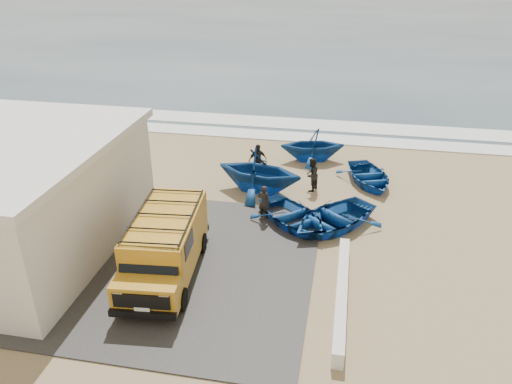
{
  "coord_description": "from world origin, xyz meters",
  "views": [
    {
      "loc": [
        4.71,
        -16.25,
        10.42
      ],
      "look_at": [
        1.24,
        1.94,
        1.2
      ],
      "focal_mm": 35.0,
      "sensor_mm": 36.0,
      "label": 1
    }
  ],
  "objects_px": {
    "boat_far_left": "(312,145)",
    "fisherman_middle": "(312,175)",
    "parapet": "(341,294)",
    "van": "(165,244)",
    "boat_mid_right": "(369,176)",
    "boat_near_left": "(293,217)",
    "boat_near_right": "(333,218)",
    "boat_mid_left": "(259,171)",
    "fisherman_back": "(258,160)",
    "fisherman_front": "(264,202)",
    "building": "(2,196)"
  },
  "relations": [
    {
      "from": "fisherman_back",
      "to": "parapet",
      "type": "bearing_deg",
      "value": -98.97
    },
    {
      "from": "building",
      "to": "boat_far_left",
      "type": "bearing_deg",
      "value": 45.31
    },
    {
      "from": "boat_mid_right",
      "to": "fisherman_front",
      "type": "bearing_deg",
      "value": -155.19
    },
    {
      "from": "boat_mid_right",
      "to": "boat_mid_left",
      "type": "bearing_deg",
      "value": -179.86
    },
    {
      "from": "boat_near_left",
      "to": "fisherman_middle",
      "type": "xyz_separation_m",
      "value": [
        0.43,
        3.38,
        0.42
      ]
    },
    {
      "from": "boat_near_right",
      "to": "building",
      "type": "bearing_deg",
      "value": -123.51
    },
    {
      "from": "boat_mid_right",
      "to": "fisherman_middle",
      "type": "bearing_deg",
      "value": -174.34
    },
    {
      "from": "parapet",
      "to": "boat_mid_left",
      "type": "distance_m",
      "value": 8.5
    },
    {
      "from": "boat_near_left",
      "to": "fisherman_back",
      "type": "xyz_separation_m",
      "value": [
        -2.35,
        4.56,
        0.44
      ]
    },
    {
      "from": "boat_near_right",
      "to": "fisherman_front",
      "type": "height_order",
      "value": "fisherman_front"
    },
    {
      "from": "parapet",
      "to": "van",
      "type": "xyz_separation_m",
      "value": [
        -6.07,
        0.39,
        0.94
      ]
    },
    {
      "from": "boat_near_left",
      "to": "boat_near_right",
      "type": "distance_m",
      "value": 1.6
    },
    {
      "from": "building",
      "to": "van",
      "type": "bearing_deg",
      "value": -5.42
    },
    {
      "from": "boat_mid_left",
      "to": "boat_far_left",
      "type": "bearing_deg",
      "value": -14.8
    },
    {
      "from": "boat_near_left",
      "to": "boat_mid_left",
      "type": "distance_m",
      "value": 3.5
    },
    {
      "from": "van",
      "to": "boat_mid_right",
      "type": "distance_m",
      "value": 11.35
    },
    {
      "from": "building",
      "to": "fisherman_middle",
      "type": "relative_size",
      "value": 5.83
    },
    {
      "from": "building",
      "to": "fisherman_front",
      "type": "bearing_deg",
      "value": 23.38
    },
    {
      "from": "boat_far_left",
      "to": "fisherman_front",
      "type": "xyz_separation_m",
      "value": [
        -1.43,
        -6.7,
        -0.12
      ]
    },
    {
      "from": "boat_far_left",
      "to": "fisherman_middle",
      "type": "xyz_separation_m",
      "value": [
        0.28,
        -3.65,
        -0.08
      ]
    },
    {
      "from": "boat_mid_left",
      "to": "fisherman_back",
      "type": "height_order",
      "value": "boat_mid_left"
    },
    {
      "from": "building",
      "to": "boat_mid_left",
      "type": "distance_m",
      "value": 10.64
    },
    {
      "from": "boat_far_left",
      "to": "fisherman_back",
      "type": "relative_size",
      "value": 2.02
    },
    {
      "from": "van",
      "to": "fisherman_back",
      "type": "relative_size",
      "value": 3.28
    },
    {
      "from": "parapet",
      "to": "fisherman_back",
      "type": "distance_m",
      "value": 10.21
    },
    {
      "from": "fisherman_back",
      "to": "boat_near_left",
      "type": "bearing_deg",
      "value": -97.79
    },
    {
      "from": "parapet",
      "to": "boat_mid_right",
      "type": "distance_m",
      "value": 9.3
    },
    {
      "from": "boat_mid_left",
      "to": "fisherman_front",
      "type": "relative_size",
      "value": 2.64
    },
    {
      "from": "boat_near_left",
      "to": "boat_mid_left",
      "type": "xyz_separation_m",
      "value": [
        -1.95,
        2.82,
        0.67
      ]
    },
    {
      "from": "fisherman_front",
      "to": "fisherman_middle",
      "type": "relative_size",
      "value": 0.95
    },
    {
      "from": "building",
      "to": "boat_mid_right",
      "type": "height_order",
      "value": "building"
    },
    {
      "from": "fisherman_front",
      "to": "fisherman_back",
      "type": "bearing_deg",
      "value": -57.38
    },
    {
      "from": "boat_near_left",
      "to": "boat_near_right",
      "type": "xyz_separation_m",
      "value": [
        1.59,
        0.12,
        0.04
      ]
    },
    {
      "from": "van",
      "to": "boat_near_left",
      "type": "height_order",
      "value": "van"
    },
    {
      "from": "boat_far_left",
      "to": "fisherman_middle",
      "type": "relative_size",
      "value": 2.09
    },
    {
      "from": "building",
      "to": "boat_near_left",
      "type": "distance_m",
      "value": 11.11
    },
    {
      "from": "building",
      "to": "fisherman_front",
      "type": "distance_m",
      "value": 10.0
    },
    {
      "from": "boat_far_left",
      "to": "building",
      "type": "bearing_deg",
      "value": -57.16
    },
    {
      "from": "boat_near_right",
      "to": "boat_far_left",
      "type": "height_order",
      "value": "boat_far_left"
    },
    {
      "from": "boat_near_right",
      "to": "van",
      "type": "bearing_deg",
      "value": -102.77
    },
    {
      "from": "boat_mid_left",
      "to": "boat_mid_right",
      "type": "relative_size",
      "value": 1.11
    },
    {
      "from": "boat_near_right",
      "to": "fisherman_back",
      "type": "bearing_deg",
      "value": 170.85
    },
    {
      "from": "boat_near_right",
      "to": "fisherman_back",
      "type": "height_order",
      "value": "fisherman_back"
    },
    {
      "from": "boat_mid_left",
      "to": "fisherman_front",
      "type": "bearing_deg",
      "value": -153.14
    },
    {
      "from": "van",
      "to": "boat_mid_left",
      "type": "bearing_deg",
      "value": 68.92
    },
    {
      "from": "parapet",
      "to": "boat_near_right",
      "type": "distance_m",
      "value": 4.74
    },
    {
      "from": "boat_mid_left",
      "to": "fisherman_back",
      "type": "bearing_deg",
      "value": 24.73
    },
    {
      "from": "boat_far_left",
      "to": "boat_mid_left",
      "type": "bearing_deg",
      "value": -38.99
    },
    {
      "from": "parapet",
      "to": "van",
      "type": "height_order",
      "value": "van"
    },
    {
      "from": "building",
      "to": "van",
      "type": "xyz_separation_m",
      "value": [
        6.43,
        -0.61,
        -0.95
      ]
    }
  ]
}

